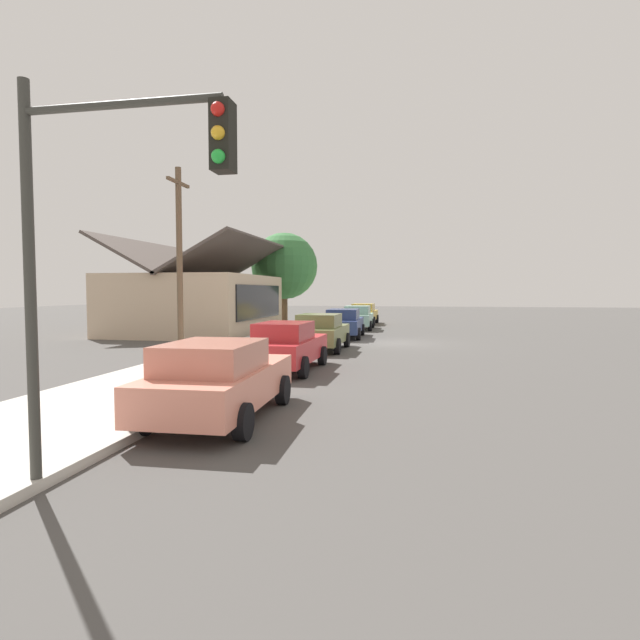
# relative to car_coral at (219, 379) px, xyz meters

# --- Properties ---
(ground_plane) EXTENTS (120.00, 120.00, 0.00)m
(ground_plane) POSITION_rel_car_coral_xyz_m (15.73, -2.67, -0.82)
(ground_plane) COLOR #4C4947
(sidewalk_curb) EXTENTS (60.00, 4.20, 0.16)m
(sidewalk_curb) POSITION_rel_car_coral_xyz_m (15.73, 2.93, -0.74)
(sidewalk_curb) COLOR beige
(sidewalk_curb) RESTS_ON ground
(car_coral) EXTENTS (4.64, 2.15, 1.59)m
(car_coral) POSITION_rel_car_coral_xyz_m (0.00, 0.00, 0.00)
(car_coral) COLOR #EA8C75
(car_coral) RESTS_ON ground
(car_cherry) EXTENTS (4.46, 1.99, 1.59)m
(car_cherry) POSITION_rel_car_coral_xyz_m (6.26, 0.21, -0.00)
(car_cherry) COLOR red
(car_cherry) RESTS_ON ground
(car_olive) EXTENTS (4.38, 2.10, 1.59)m
(car_olive) POSITION_rel_car_coral_xyz_m (12.04, 0.20, -0.00)
(car_olive) COLOR olive
(car_olive) RESTS_ON ground
(car_navy) EXTENTS (4.90, 2.16, 1.59)m
(car_navy) POSITION_rel_car_coral_xyz_m (18.10, 0.05, 0.00)
(car_navy) COLOR navy
(car_navy) RESTS_ON ground
(car_seafoam) EXTENTS (4.48, 2.07, 1.59)m
(car_seafoam) POSITION_rel_car_coral_xyz_m (24.24, -0.03, -0.00)
(car_seafoam) COLOR #9ED1BC
(car_seafoam) RESTS_ON ground
(car_mustard) EXTENTS (4.62, 2.03, 1.59)m
(car_mustard) POSITION_rel_car_coral_xyz_m (29.78, 0.15, -0.00)
(car_mustard) COLOR gold
(car_mustard) RESTS_ON ground
(storefront_building) EXTENTS (10.80, 8.21, 5.75)m
(storefront_building) POSITION_rel_car_coral_xyz_m (19.64, 9.32, 1.09)
(storefront_building) COLOR #CCB293
(storefront_building) RESTS_ON ground
(shade_tree) EXTENTS (4.87, 4.87, 6.84)m
(shade_tree) POSITION_rel_car_coral_xyz_m (26.88, 5.74, 3.57)
(shade_tree) COLOR brown
(shade_tree) RESTS_ON ground
(traffic_light_main) EXTENTS (0.37, 2.79, 5.20)m
(traffic_light_main) POSITION_rel_car_coral_xyz_m (-3.89, -0.12, 2.67)
(traffic_light_main) COLOR #383833
(traffic_light_main) RESTS_ON ground
(utility_pole_wooden) EXTENTS (1.80, 0.24, 7.50)m
(utility_pole_wooden) POSITION_rel_car_coral_xyz_m (9.60, 5.53, 3.11)
(utility_pole_wooden) COLOR brown
(utility_pole_wooden) RESTS_ON ground
(fire_hydrant_red) EXTENTS (0.22, 0.22, 0.71)m
(fire_hydrant_red) POSITION_rel_car_coral_xyz_m (13.99, 1.53, -0.32)
(fire_hydrant_red) COLOR red
(fire_hydrant_red) RESTS_ON sidewalk_curb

